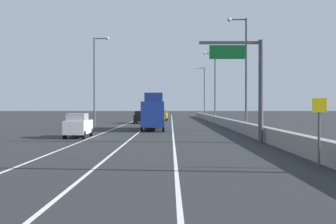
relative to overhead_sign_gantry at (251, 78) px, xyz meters
name	(u,v)px	position (x,y,z in m)	size (l,w,h in m)	color
ground_plane	(163,122)	(-7.11, 38.53, -4.73)	(320.00, 320.00, 0.00)	#26282B
lane_stripe_left	(126,124)	(-12.61, 29.53, -4.73)	(0.16, 130.00, 0.00)	silver
lane_stripe_center	(149,124)	(-9.11, 29.53, -4.73)	(0.16, 130.00, 0.00)	silver
lane_stripe_right	(172,124)	(-5.61, 29.53, -4.73)	(0.16, 130.00, 0.00)	silver
jersey_barrier_right	(235,125)	(1.34, 14.53, -4.18)	(0.60, 120.00, 1.10)	gray
overhead_sign_gantry	(251,78)	(0.00, 0.00, 0.00)	(4.68, 0.36, 7.50)	#47474C
speed_advisory_sign	(319,127)	(0.44, -11.62, -2.96)	(0.60, 0.11, 3.00)	#4C4C51
lamp_post_right_second	(244,67)	(1.93, 12.48, 2.07)	(2.14, 0.44, 12.05)	#4C4C51
lamp_post_right_third	(214,82)	(1.60, 37.72, 2.07)	(2.14, 0.44, 12.05)	#4C4C51
lamp_post_right_fourth	(203,89)	(2.00, 62.96, 2.07)	(2.14, 0.44, 12.05)	#4C4C51
lamp_post_left_mid	(96,76)	(-15.94, 23.53, 2.07)	(2.14, 0.44, 12.05)	#4C4C51
car_black_0	(141,117)	(-10.58, 32.22, -3.75)	(1.94, 4.69, 1.96)	black
car_yellow_1	(162,115)	(-7.46, 43.83, -3.74)	(2.10, 4.62, 1.98)	gold
car_white_2	(78,125)	(-13.75, 4.69, -3.70)	(1.85, 4.09, 2.06)	white
box_truck	(153,113)	(-7.82, 15.50, -2.78)	(2.66, 8.78, 4.27)	navy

